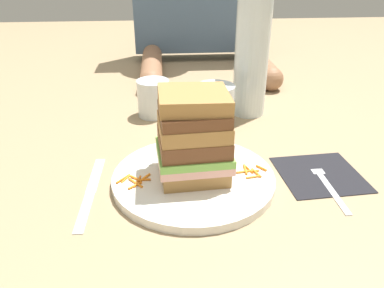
# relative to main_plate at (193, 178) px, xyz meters

# --- Properties ---
(ground_plane) EXTENTS (3.00, 3.00, 0.00)m
(ground_plane) POSITION_rel_main_plate_xyz_m (-0.02, -0.01, -0.01)
(ground_plane) COLOR #9E8460
(main_plate) EXTENTS (0.26, 0.26, 0.01)m
(main_plate) POSITION_rel_main_plate_xyz_m (0.00, 0.00, 0.00)
(main_plate) COLOR white
(main_plate) RESTS_ON ground_plane
(sandwich) EXTENTS (0.12, 0.11, 0.14)m
(sandwich) POSITION_rel_main_plate_xyz_m (0.00, 0.00, 0.08)
(sandwich) COLOR #A87A42
(sandwich) RESTS_ON main_plate
(carrot_shred_0) EXTENTS (0.02, 0.02, 0.00)m
(carrot_shred_0) POSITION_rel_main_plate_xyz_m (-0.08, -0.00, 0.01)
(carrot_shred_0) COLOR orange
(carrot_shred_0) RESTS_ON main_plate
(carrot_shred_1) EXTENTS (0.01, 0.03, 0.00)m
(carrot_shred_1) POSITION_rel_main_plate_xyz_m (-0.09, -0.02, 0.01)
(carrot_shred_1) COLOR orange
(carrot_shred_1) RESTS_ON main_plate
(carrot_shred_2) EXTENTS (0.02, 0.02, 0.00)m
(carrot_shred_2) POSITION_rel_main_plate_xyz_m (-0.09, -0.00, 0.01)
(carrot_shred_2) COLOR orange
(carrot_shred_2) RESTS_ON main_plate
(carrot_shred_3) EXTENTS (0.02, 0.03, 0.00)m
(carrot_shred_3) POSITION_rel_main_plate_xyz_m (-0.09, -0.02, 0.01)
(carrot_shred_3) COLOR orange
(carrot_shred_3) RESTS_ON main_plate
(carrot_shred_4) EXTENTS (0.01, 0.02, 0.00)m
(carrot_shred_4) POSITION_rel_main_plate_xyz_m (-0.11, -0.01, 0.01)
(carrot_shred_4) COLOR orange
(carrot_shred_4) RESTS_ON main_plate
(carrot_shred_5) EXTENTS (0.02, 0.02, 0.00)m
(carrot_shred_5) POSITION_rel_main_plate_xyz_m (-0.09, -0.03, 0.01)
(carrot_shred_5) COLOR orange
(carrot_shred_5) RESTS_ON main_plate
(carrot_shred_6) EXTENTS (0.02, 0.00, 0.00)m
(carrot_shred_6) POSITION_rel_main_plate_xyz_m (-0.08, -0.01, 0.01)
(carrot_shred_6) COLOR orange
(carrot_shred_6) RESTS_ON main_plate
(carrot_shred_7) EXTENTS (0.02, 0.02, 0.00)m
(carrot_shred_7) POSITION_rel_main_plate_xyz_m (-0.11, -0.00, 0.01)
(carrot_shred_7) COLOR orange
(carrot_shred_7) RESTS_ON main_plate
(carrot_shred_8) EXTENTS (0.02, 0.00, 0.00)m
(carrot_shred_8) POSITION_rel_main_plate_xyz_m (0.10, 0.00, 0.01)
(carrot_shred_8) COLOR orange
(carrot_shred_8) RESTS_ON main_plate
(carrot_shred_9) EXTENTS (0.02, 0.02, 0.00)m
(carrot_shred_9) POSITION_rel_main_plate_xyz_m (0.11, 0.01, 0.01)
(carrot_shred_9) COLOR orange
(carrot_shred_9) RESTS_ON main_plate
(carrot_shred_10) EXTENTS (0.01, 0.03, 0.00)m
(carrot_shred_10) POSITION_rel_main_plate_xyz_m (0.10, -0.00, 0.01)
(carrot_shred_10) COLOR orange
(carrot_shred_10) RESTS_ON main_plate
(carrot_shred_11) EXTENTS (0.01, 0.03, 0.00)m
(carrot_shred_11) POSITION_rel_main_plate_xyz_m (0.09, 0.01, 0.01)
(carrot_shred_11) COLOR orange
(carrot_shred_11) RESTS_ON main_plate
(carrot_shred_12) EXTENTS (0.01, 0.02, 0.00)m
(carrot_shred_12) POSITION_rel_main_plate_xyz_m (0.09, 0.01, 0.01)
(carrot_shred_12) COLOR orange
(carrot_shred_12) RESTS_ON main_plate
(carrot_shred_13) EXTENTS (0.02, 0.01, 0.00)m
(carrot_shred_13) POSITION_rel_main_plate_xyz_m (0.09, -0.02, 0.01)
(carrot_shred_13) COLOR orange
(carrot_shred_13) RESTS_ON main_plate
(carrot_shred_14) EXTENTS (0.03, 0.01, 0.00)m
(carrot_shred_14) POSITION_rel_main_plate_xyz_m (0.08, 0.00, 0.01)
(carrot_shred_14) COLOR orange
(carrot_shred_14) RESTS_ON main_plate
(napkin_dark) EXTENTS (0.14, 0.14, 0.00)m
(napkin_dark) POSITION_rel_main_plate_xyz_m (0.21, 0.01, -0.01)
(napkin_dark) COLOR black
(napkin_dark) RESTS_ON ground_plane
(fork) EXTENTS (0.02, 0.17, 0.00)m
(fork) POSITION_rel_main_plate_xyz_m (0.21, -0.02, -0.00)
(fork) COLOR silver
(fork) RESTS_ON napkin_dark
(knife) EXTENTS (0.02, 0.20, 0.00)m
(knife) POSITION_rel_main_plate_xyz_m (-0.16, -0.02, -0.01)
(knife) COLOR silver
(knife) RESTS_ON ground_plane
(juice_glass) EXTENTS (0.08, 0.08, 0.09)m
(juice_glass) POSITION_rel_main_plate_xyz_m (0.06, 0.21, 0.03)
(juice_glass) COLOR white
(juice_glass) RESTS_ON ground_plane
(water_bottle) EXTENTS (0.07, 0.07, 0.30)m
(water_bottle) POSITION_rel_main_plate_xyz_m (0.15, 0.28, 0.13)
(water_bottle) COLOR silver
(water_bottle) RESTS_ON ground_plane
(empty_tumbler_0) EXTENTS (0.07, 0.07, 0.07)m
(empty_tumbler_0) POSITION_rel_main_plate_xyz_m (0.18, 0.39, 0.03)
(empty_tumbler_0) COLOR silver
(empty_tumbler_0) RESTS_ON ground_plane
(empty_tumbler_1) EXTENTS (0.07, 0.07, 0.08)m
(empty_tumbler_1) POSITION_rel_main_plate_xyz_m (-0.07, 0.28, 0.03)
(empty_tumbler_1) COLOR silver
(empty_tumbler_1) RESTS_ON ground_plane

